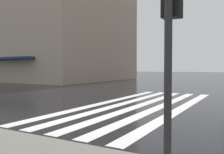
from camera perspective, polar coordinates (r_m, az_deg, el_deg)
The scene contains 4 objects.
ground_plane at distance 9.63m, azimuth -8.36°, elevation -8.99°, with size 220.00×220.00×0.00m, color black.
zebra_crossing at distance 12.54m, azimuth 6.93°, elevation -6.37°, with size 13.00×4.50×0.01m.
haussmann_block_mid at distance 43.14m, azimuth -16.43°, elevation 12.21°, with size 20.51×26.30×19.36m.
traffic_signal_post at distance 4.04m, azimuth 13.40°, elevation 12.14°, with size 0.44×0.30×3.33m.
Camera 1 is at (-7.45, -5.80, 1.85)m, focal length 39.61 mm.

